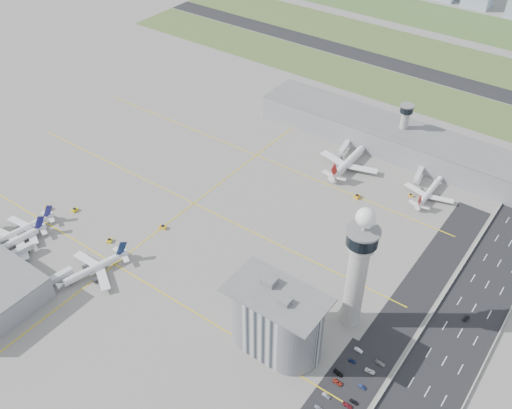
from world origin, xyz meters
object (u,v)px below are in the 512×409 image
Objects in this scene: jet_bridge_far_1 at (421,170)px; car_lot_1 at (326,396)px; airplane_far_a at (350,157)px; car_lot_7 at (348,405)px; tug_5 at (411,195)px; car_lot_10 at (370,371)px; car_lot_9 at (362,387)px; car_lot_11 at (380,363)px; airplane_far_b at (430,189)px; car_lot_5 at (358,350)px; control_tower at (358,265)px; airplane_near_a at (22,226)px; jet_bridge_far_0 at (348,144)px; tug_3 at (163,227)px; tug_4 at (357,196)px; airplane_near_b at (10,240)px; jet_bridge_near_2 at (46,286)px; jet_bridge_near_1 at (7,260)px; tug_1 at (75,210)px; car_lot_2 at (338,382)px; car_lot_0 at (319,408)px; car_lot_8 at (354,402)px; tug_0 at (48,208)px; tug_2 at (109,240)px; car_hw_1 at (466,318)px; admin_building at (276,319)px; car_lot_4 at (352,361)px; secondary_tower at (404,124)px; airplane_near_c at (91,266)px.

jet_bridge_far_1 reaches higher than car_lot_1.
airplane_far_a is 11.25× the size of car_lot_7.
tug_5 reaches higher than car_lot_10.
car_lot_11 is (0.89, 14.51, 0.09)m from car_lot_9.
airplane_far_b is 137.60m from car_lot_9.
car_lot_5 is 27.36m from car_lot_7.
control_tower is 42.92m from car_lot_11.
car_lot_5 is (179.39, 37.62, -4.31)m from airplane_near_a.
airplane_far_b reaches higher than jet_bridge_far_0.
tug_3 reaches higher than tug_5.
car_lot_5 is (51.17, -93.90, -0.44)m from tug_4.
airplane_near_b is at bearing -61.61° from tug_5.
jet_bridge_near_1 is at bearing 100.00° from jet_bridge_near_2.
tug_1 reaches higher than car_lot_2.
car_lot_1 is at bearing 3.66° from car_lot_0.
car_lot_8 is at bearing 104.55° from airplane_near_a.
tug_1 is at bearing -68.93° from tug_5.
tug_0 is at bearing 36.16° from jet_bridge_near_1.
car_lot_8 is (1.16, 2.85, 0.01)m from car_lot_7.
car_lot_5 is at bearing -61.33° from jet_bridge_near_1.
tug_2 reaches higher than car_hw_1.
car_lot_11 is (146.92, 55.68, -2.22)m from jet_bridge_near_2.
control_tower reaches higher than car_lot_1.
admin_building is 11.96× the size of car_lot_8.
car_lot_7 is (36.06, -138.94, -0.24)m from tug_5.
jet_bridge_near_2 is at bearing -118.10° from tug_2.
tug_4 is 134.02m from car_lot_7.
control_tower is at bearing 116.82° from airplane_near_a.
jet_bridge_near_2 is at bearing 100.44° from car_lot_0.
airplane_near_a is at bearing 178.12° from tug_2.
airplane_near_b is 10.99× the size of tug_0.
tug_2 is at bearing 128.43° from airplane_near_a.
tug_3 is 0.82× the size of car_lot_2.
tug_1 is 182.96m from car_lot_8.
car_lot_4 is at bearing -177.68° from tug_1.
car_lot_2 is (138.50, -3.84, -0.32)m from tug_2.
tug_1 is at bearing -41.88° from jet_bridge_far_0.
car_lot_7 is 0.93× the size of car_lot_11.
admin_building is at bearing -63.88° from jet_bridge_near_1.
jet_bridge_near_2 is 200.68m from jet_bridge_far_0.
control_tower reaches higher than car_lot_10.
tug_5 is (110.82, 128.35, -0.10)m from tug_2.
secondary_tower is at bearing 26.39° from car_lot_11.
airplane_near_b is (-121.28, -202.53, -13.50)m from secondary_tower.
control_tower is 19.44× the size of tug_1.
airplane_near_c is 11.68× the size of tug_1.
jet_bridge_near_2 reaches higher than car_lot_4.
jet_bridge_near_2 is at bearing -25.91° from jet_bridge_far_0.
airplane_far_a is 12.86× the size of car_lot_1.
jet_bridge_far_1 is (0.01, 154.00, -12.45)m from admin_building.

